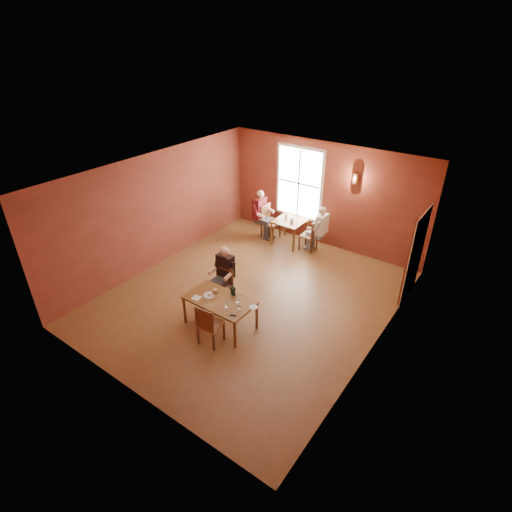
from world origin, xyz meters
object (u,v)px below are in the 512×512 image
Objects in this scene: main_table at (220,312)px; chair_diner_main at (222,287)px; diner_maroon at (270,216)px; chair_empty at (211,324)px; diner_white at (310,229)px; chair_diner_white at (309,235)px; chair_diner_maroon at (271,222)px; diner_main at (220,280)px; second_table at (289,232)px.

chair_diner_main is at bearing 127.57° from main_table.
chair_empty is at bearing 19.86° from diner_maroon.
main_table is 1.63× the size of chair_diner_main.
diner_white is 0.93× the size of diner_maroon.
main_table is 4.11m from diner_white.
chair_diner_maroon is at bearing 90.00° from chair_diner_white.
chair_diner_main is at bearing 173.72° from diner_white.
diner_maroon is at bearing 104.00° from chair_empty.
diner_main reaches higher than chair_diner_white.
second_table is at bearing 101.05° from main_table.
second_table is (-0.99, 4.61, -0.10)m from chair_empty.
chair_empty is (0.69, -1.13, -0.18)m from diner_main.
diner_maroon reaches higher than chair_empty.
second_table is 0.82× the size of chair_diner_maroon.
chair_diner_main is at bearing 15.87° from diner_maroon.
second_table is at bearing -85.06° from diner_main.
chair_diner_maroon is at bearing 180.00° from second_table.
diner_main is 0.98× the size of diner_white.
main_table is 1.02× the size of diner_maroon.
chair_diner_white is at bearing 88.30° from chair_empty.
diner_white reaches higher than second_table.
chair_diner_white is 1.35m from diner_maroon.
diner_white is (-0.12, 4.10, 0.32)m from main_table.
chair_diner_white is (0.35, 3.45, 0.02)m from chair_diner_main.
chair_diner_white is (0.35, 3.48, -0.18)m from diner_main.
chair_empty is 0.65× the size of diner_maroon.
chair_empty reaches higher than main_table.
chair_diner_main is at bearing 15.41° from chair_diner_maroon.
diner_maroon is at bearing -74.13° from chair_diner_main.
diner_maroon is (-1.48, 4.10, 0.37)m from main_table.
diner_main is 1.26× the size of chair_diner_maroon.
diner_white reaches higher than chair_diner_maroon.
second_table is at bearing 90.00° from diner_maroon.
diner_maroon reaches higher than second_table.
main_table is 1.10× the size of diner_white.
main_table is 4.37m from diner_maroon.
second_table is 0.76m from diner_maroon.
chair_diner_main reaches higher than second_table.
diner_white is at bearing 87.93° from chair_empty.
second_table is at bearing 90.00° from diner_white.
diner_maroon is at bearing 109.86° from main_table.
chair_diner_white is 0.71× the size of diner_white.
chair_diner_maroon is (-1.30, 0.00, 0.05)m from chair_diner_white.
chair_diner_maroon is (-0.95, 3.45, 0.07)m from chair_diner_main.
main_table is 1.13× the size of diner_main.
chair_diner_main is 3.60m from diner_maroon.
chair_diner_white is at bearing 92.10° from main_table.
chair_empty is at bearing -175.83° from chair_diner_white.
chair_diner_white is at bearing 90.00° from chair_diner_maroon.
chair_diner_main is 0.69× the size of diner_main.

